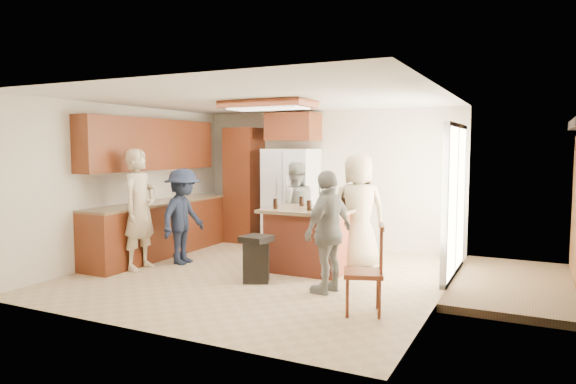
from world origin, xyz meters
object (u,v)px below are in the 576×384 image
at_px(person_behind_right, 358,211).
at_px(kitchen_island, 309,239).
at_px(person_front_left, 140,209).
at_px(refrigerator, 291,198).
at_px(trash_bin, 256,258).
at_px(person_behind_left, 295,209).
at_px(person_side_right, 328,232).
at_px(spindle_chair, 365,273).
at_px(person_counter, 183,216).

distance_m(person_behind_right, kitchen_island, 0.84).
height_order(person_front_left, kitchen_island, person_front_left).
relative_size(person_behind_right, kitchen_island, 1.37).
distance_m(refrigerator, trash_bin, 2.60).
height_order(person_behind_left, person_side_right, person_behind_left).
bearing_deg(kitchen_island, spindle_chair, -49.11).
xyz_separation_m(person_behind_left, person_side_right, (1.36, -1.88, -0.02)).
distance_m(person_behind_right, person_counter, 2.72).
relative_size(person_front_left, refrigerator, 1.00).
bearing_deg(refrigerator, trash_bin, -75.19).
xyz_separation_m(person_counter, trash_bin, (1.57, -0.45, -0.43)).
bearing_deg(trash_bin, person_behind_left, 98.84).
bearing_deg(spindle_chair, person_side_right, 137.83).
bearing_deg(spindle_chair, person_counter, 161.42).
distance_m(person_side_right, refrigerator, 3.04).
bearing_deg(person_front_left, kitchen_island, -70.64).
height_order(person_side_right, trash_bin, person_side_right).
distance_m(person_counter, refrigerator, 2.21).
bearing_deg(person_behind_right, refrigerator, -69.26).
relative_size(person_side_right, trash_bin, 2.46).
distance_m(person_behind_right, person_side_right, 1.37).
bearing_deg(trash_bin, person_front_left, -176.03).
bearing_deg(person_behind_left, person_front_left, 19.42).
distance_m(person_counter, spindle_chair, 3.51).
xyz_separation_m(refrigerator, spindle_chair, (2.39, -3.12, -0.45)).
bearing_deg(kitchen_island, person_side_right, -54.53).
height_order(person_counter, refrigerator, refrigerator).
bearing_deg(trash_bin, person_side_right, -2.80).
bearing_deg(person_counter, person_front_left, 147.11).
bearing_deg(person_behind_left, spindle_chair, 98.39).
xyz_separation_m(kitchen_island, trash_bin, (-0.40, -0.90, -0.16)).
height_order(person_front_left, person_side_right, person_front_left).
distance_m(person_side_right, trash_bin, 1.17).
bearing_deg(kitchen_island, person_behind_right, 34.39).
distance_m(person_behind_left, kitchen_island, 1.20).
xyz_separation_m(person_counter, refrigerator, (0.92, 2.00, 0.15)).
xyz_separation_m(person_behind_right, spindle_chair, (0.74, -1.98, -0.42)).
bearing_deg(person_behind_left, person_behind_right, 127.55).
xyz_separation_m(trash_bin, spindle_chair, (1.75, -0.66, 0.13)).
distance_m(person_front_left, person_counter, 0.70).
bearing_deg(person_behind_left, person_side_right, 94.99).
bearing_deg(spindle_chair, trash_bin, 159.19).
bearing_deg(trash_bin, person_counter, 163.97).
bearing_deg(person_side_right, kitchen_island, -130.80).
relative_size(person_side_right, person_counter, 1.03).
xyz_separation_m(person_behind_left, person_behind_right, (1.29, -0.51, 0.08)).
xyz_separation_m(person_side_right, trash_bin, (-1.07, 0.05, -0.46)).
distance_m(kitchen_island, spindle_chair, 2.06).
height_order(person_behind_right, refrigerator, refrigerator).
bearing_deg(person_counter, refrigerator, -26.63).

